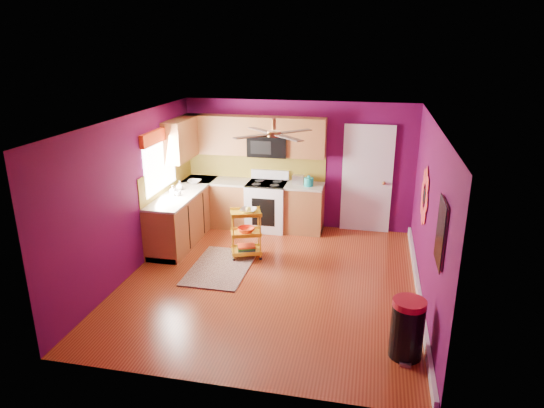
# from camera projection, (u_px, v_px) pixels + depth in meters

# --- Properties ---
(ground) EXTENTS (5.00, 5.00, 0.00)m
(ground) POSITION_uv_depth(u_px,v_px,m) (271.00, 280.00, 7.59)
(ground) COLOR maroon
(ground) RESTS_ON ground
(room_envelope) EXTENTS (4.54, 5.04, 2.52)m
(room_envelope) POSITION_uv_depth(u_px,v_px,m) (273.00, 180.00, 7.06)
(room_envelope) COLOR #560940
(room_envelope) RESTS_ON ground
(lower_cabinets) EXTENTS (2.81, 2.31, 0.94)m
(lower_cabinets) POSITION_uv_depth(u_px,v_px,m) (223.00, 211.00, 9.40)
(lower_cabinets) COLOR brown
(lower_cabinets) RESTS_ON ground
(electric_range) EXTENTS (0.76, 0.66, 1.13)m
(electric_range) POSITION_uv_depth(u_px,v_px,m) (267.00, 205.00, 9.55)
(electric_range) COLOR white
(electric_range) RESTS_ON ground
(upper_cabinetry) EXTENTS (2.80, 2.30, 1.26)m
(upper_cabinetry) POSITION_uv_depth(u_px,v_px,m) (232.00, 138.00, 9.27)
(upper_cabinetry) COLOR brown
(upper_cabinetry) RESTS_ON ground
(left_window) EXTENTS (0.08, 1.35, 1.08)m
(left_window) POSITION_uv_depth(u_px,v_px,m) (160.00, 151.00, 8.44)
(left_window) COLOR white
(left_window) RESTS_ON ground
(panel_door) EXTENTS (0.95, 0.11, 2.15)m
(panel_door) POSITION_uv_depth(u_px,v_px,m) (367.00, 180.00, 9.28)
(panel_door) COLOR white
(panel_door) RESTS_ON ground
(right_wall_art) EXTENTS (0.04, 2.74, 1.04)m
(right_wall_art) POSITION_uv_depth(u_px,v_px,m) (431.00, 211.00, 6.37)
(right_wall_art) COLOR black
(right_wall_art) RESTS_ON ground
(ceiling_fan) EXTENTS (1.01, 1.01, 0.26)m
(ceiling_fan) POSITION_uv_depth(u_px,v_px,m) (274.00, 133.00, 7.04)
(ceiling_fan) COLOR #BF8C3F
(ceiling_fan) RESTS_ON ground
(shag_rug) EXTENTS (0.93, 1.52, 0.02)m
(shag_rug) POSITION_uv_depth(u_px,v_px,m) (221.00, 267.00, 8.01)
(shag_rug) COLOR black
(shag_rug) RESTS_ON ground
(rolling_cart) EXTENTS (0.60, 0.52, 0.92)m
(rolling_cart) POSITION_uv_depth(u_px,v_px,m) (247.00, 232.00, 8.26)
(rolling_cart) COLOR gold
(rolling_cart) RESTS_ON ground
(trash_can) EXTENTS (0.42, 0.44, 0.74)m
(trash_can) POSITION_uv_depth(u_px,v_px,m) (407.00, 329.00, 5.66)
(trash_can) COLOR black
(trash_can) RESTS_ON ground
(teal_kettle) EXTENTS (0.18, 0.18, 0.21)m
(teal_kettle) POSITION_uv_depth(u_px,v_px,m) (309.00, 182.00, 9.20)
(teal_kettle) COLOR #15A39A
(teal_kettle) RESTS_ON lower_cabinets
(toaster) EXTENTS (0.22, 0.15, 0.18)m
(toaster) POSITION_uv_depth(u_px,v_px,m) (298.00, 180.00, 9.31)
(toaster) COLOR beige
(toaster) RESTS_ON lower_cabinets
(soap_bottle_a) EXTENTS (0.08, 0.08, 0.18)m
(soap_bottle_a) POSITION_uv_depth(u_px,v_px,m) (173.00, 190.00, 8.64)
(soap_bottle_a) COLOR #EA3F72
(soap_bottle_a) RESTS_ON lower_cabinets
(soap_bottle_b) EXTENTS (0.13, 0.13, 0.17)m
(soap_bottle_b) POSITION_uv_depth(u_px,v_px,m) (180.00, 186.00, 8.95)
(soap_bottle_b) COLOR white
(soap_bottle_b) RESTS_ON lower_cabinets
(counter_dish) EXTENTS (0.25, 0.25, 0.06)m
(counter_dish) POSITION_uv_depth(u_px,v_px,m) (194.00, 182.00, 9.40)
(counter_dish) COLOR white
(counter_dish) RESTS_ON lower_cabinets
(counter_cup) EXTENTS (0.11, 0.11, 0.09)m
(counter_cup) POSITION_uv_depth(u_px,v_px,m) (178.00, 193.00, 8.63)
(counter_cup) COLOR white
(counter_cup) RESTS_ON lower_cabinets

